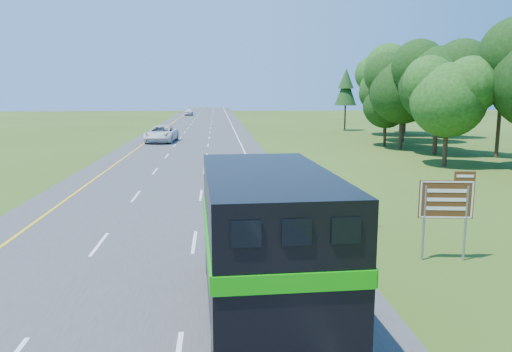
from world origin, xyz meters
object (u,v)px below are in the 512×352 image
at_px(far_car, 189,112).
at_px(exit_sign, 447,203).
at_px(horse_truck, 264,241).
at_px(white_suv, 161,134).

bearing_deg(far_car, exit_sign, -82.26).
distance_m(far_car, exit_sign, 110.69).
height_order(horse_truck, white_suv, horse_truck).
bearing_deg(exit_sign, horse_truck, -140.20).
bearing_deg(far_car, white_suv, -89.59).
bearing_deg(white_suv, horse_truck, -76.38).
distance_m(horse_truck, exit_sign, 8.05).
relative_size(white_suv, far_car, 1.33).
distance_m(horse_truck, white_suv, 47.68).
bearing_deg(exit_sign, white_suv, 116.01).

